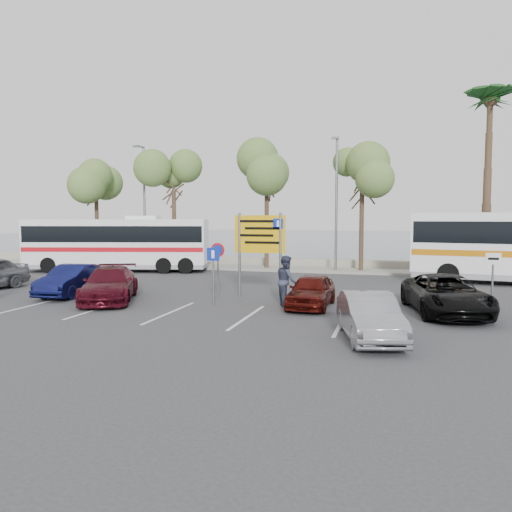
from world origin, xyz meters
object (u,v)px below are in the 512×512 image
(direction_sign, at_px, (260,241))
(car_blue, at_px, (72,280))
(coach_bus_left, at_px, (117,246))
(street_lamp_left, at_px, (144,199))
(car_red, at_px, (311,291))
(pedestrian_far, at_px, (286,281))
(suv_black, at_px, (446,294))
(car_silver_b, at_px, (370,317))
(car_maroon, at_px, (110,284))
(street_lamp_right, at_px, (336,197))

(direction_sign, relative_size, car_blue, 0.89)
(coach_bus_left, bearing_deg, street_lamp_left, 84.97)
(car_blue, relative_size, car_red, 1.09)
(pedestrian_far, bearing_deg, coach_bus_left, 28.79)
(direction_sign, relative_size, suv_black, 0.72)
(street_lamp_left, relative_size, suv_black, 1.61)
(car_silver_b, height_order, pedestrian_far, pedestrian_far)
(car_silver_b, relative_size, pedestrian_far, 2.00)
(street_lamp_left, relative_size, car_maroon, 1.69)
(street_lamp_left, bearing_deg, direction_sign, -43.17)
(car_blue, height_order, car_maroon, car_maroon)
(pedestrian_far, bearing_deg, car_maroon, 71.07)
(car_red, bearing_deg, car_maroon, -172.68)
(direction_sign, bearing_deg, street_lamp_right, 79.06)
(direction_sign, height_order, car_red, direction_sign)
(street_lamp_left, bearing_deg, coach_bus_left, -95.03)
(street_lamp_right, height_order, pedestrian_far, street_lamp_right)
(street_lamp_left, height_order, car_blue, street_lamp_left)
(street_lamp_left, relative_size, direction_sign, 2.23)
(suv_black, bearing_deg, car_red, 168.98)
(car_blue, bearing_deg, car_red, -5.49)
(direction_sign, distance_m, pedestrian_far, 2.67)
(car_red, bearing_deg, direction_sign, 147.03)
(car_blue, bearing_deg, street_lamp_left, 98.29)
(car_maroon, distance_m, car_silver_b, 11.16)
(street_lamp_left, distance_m, direction_sign, 15.24)
(street_lamp_right, distance_m, car_maroon, 15.49)
(street_lamp_right, relative_size, pedestrian_far, 4.11)
(car_blue, bearing_deg, pedestrian_far, -5.19)
(pedestrian_far, bearing_deg, street_lamp_right, -28.52)
(coach_bus_left, distance_m, pedestrian_far, 15.62)
(coach_bus_left, distance_m, car_silver_b, 21.08)
(suv_black, relative_size, car_silver_b, 1.27)
(coach_bus_left, relative_size, car_blue, 2.82)
(car_blue, bearing_deg, street_lamp_right, 44.60)
(car_red, bearing_deg, street_lamp_right, 93.63)
(street_lamp_left, height_order, street_lamp_right, same)
(direction_sign, bearing_deg, pedestrian_far, -47.41)
(street_lamp_right, xyz_separation_m, car_blue, (-10.05, -12.02, -3.93))
(car_blue, height_order, car_red, car_blue)
(car_maroon, distance_m, pedestrian_far, 7.23)
(direction_sign, height_order, coach_bus_left, direction_sign)
(car_maroon, bearing_deg, car_silver_b, -42.03)
(car_maroon, distance_m, suv_black, 12.98)
(street_lamp_right, height_order, car_maroon, street_lamp_right)
(direction_sign, height_order, car_silver_b, direction_sign)
(street_lamp_left, xyz_separation_m, car_red, (13.50, -12.02, -3.97))
(street_lamp_right, distance_m, direction_sign, 10.73)
(direction_sign, height_order, pedestrian_far, direction_sign)
(coach_bus_left, bearing_deg, direction_sign, -32.94)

